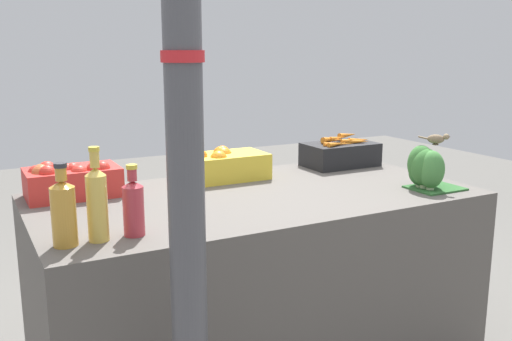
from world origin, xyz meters
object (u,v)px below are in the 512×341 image
at_px(orange_crate, 225,164).
at_px(juice_bottle_ruby, 133,206).
at_px(support_pole, 184,96).
at_px(carrot_crate, 340,153).
at_px(juice_bottle_amber, 64,211).
at_px(juice_bottle_golden, 97,202).
at_px(sparrow_bird, 437,139).
at_px(apple_crate, 70,179).
at_px(broccoli_pile, 425,168).

distance_m(orange_crate, juice_bottle_ruby, 0.87).
xyz_separation_m(support_pole, carrot_crate, (1.24, 1.00, -0.42)).
relative_size(juice_bottle_amber, juice_bottle_ruby, 1.11).
distance_m(juice_bottle_golden, sparrow_bird, 1.47).
distance_m(apple_crate, juice_bottle_golden, 0.61).
xyz_separation_m(apple_crate, broccoli_pile, (1.39, -0.58, 0.02)).
xyz_separation_m(apple_crate, carrot_crate, (1.37, 0.00, -0.01)).
relative_size(support_pole, sparrow_bird, 23.28).
height_order(support_pole, apple_crate, support_pole).
bearing_deg(sparrow_bird, orange_crate, -176.05).
relative_size(orange_crate, juice_bottle_ruby, 1.57).
height_order(support_pole, orange_crate, support_pole).
bearing_deg(juice_bottle_golden, carrot_crate, 23.77).
bearing_deg(sparrow_bird, juice_bottle_golden, -136.33).
distance_m(support_pole, broccoli_pile, 1.38).
bearing_deg(broccoli_pile, carrot_crate, 92.07).
height_order(carrot_crate, juice_bottle_ruby, juice_bottle_ruby).
height_order(broccoli_pile, juice_bottle_ruby, juice_bottle_ruby).
distance_m(juice_bottle_amber, sparrow_bird, 1.57).
distance_m(support_pole, juice_bottle_amber, 0.60).
bearing_deg(juice_bottle_ruby, apple_crate, 98.69).
relative_size(apple_crate, juice_bottle_amber, 1.41).
relative_size(apple_crate, juice_bottle_golden, 1.22).
xyz_separation_m(carrot_crate, sparrow_bird, (0.07, -0.59, 0.15)).
bearing_deg(broccoli_pile, juice_bottle_amber, -179.06).
bearing_deg(juice_bottle_golden, sparrow_bird, 0.78).
bearing_deg(orange_crate, carrot_crate, -0.26).
bearing_deg(orange_crate, juice_bottle_amber, -143.41).
bearing_deg(broccoli_pile, juice_bottle_ruby, -178.90).
bearing_deg(broccoli_pile, support_pole, -161.83).
relative_size(support_pole, orange_crate, 6.72).
relative_size(broccoli_pile, juice_bottle_ruby, 0.96).
relative_size(support_pole, apple_crate, 6.72).
height_order(orange_crate, carrot_crate, carrot_crate).
xyz_separation_m(juice_bottle_amber, juice_bottle_ruby, (0.22, 0.00, -0.01)).
xyz_separation_m(carrot_crate, broccoli_pile, (0.02, -0.59, 0.03)).
xyz_separation_m(apple_crate, sparrow_bird, (1.44, -0.59, 0.15)).
distance_m(juice_bottle_golden, juice_bottle_ruby, 0.12).
bearing_deg(juice_bottle_golden, juice_bottle_ruby, 0.00).
xyz_separation_m(carrot_crate, juice_bottle_golden, (-1.39, -0.61, 0.06)).
height_order(apple_crate, juice_bottle_amber, juice_bottle_amber).
relative_size(apple_crate, sparrow_bird, 3.46).
distance_m(broccoli_pile, juice_bottle_golden, 1.41).
bearing_deg(support_pole, juice_bottle_ruby, 95.40).
relative_size(apple_crate, juice_bottle_ruby, 1.57).
bearing_deg(juice_bottle_ruby, juice_bottle_golden, -180.00).
relative_size(carrot_crate, sparrow_bird, 3.46).
distance_m(juice_bottle_ruby, sparrow_bird, 1.35).
bearing_deg(juice_bottle_amber, sparrow_bird, 0.73).
height_order(juice_bottle_golden, sparrow_bird, juice_bottle_golden).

